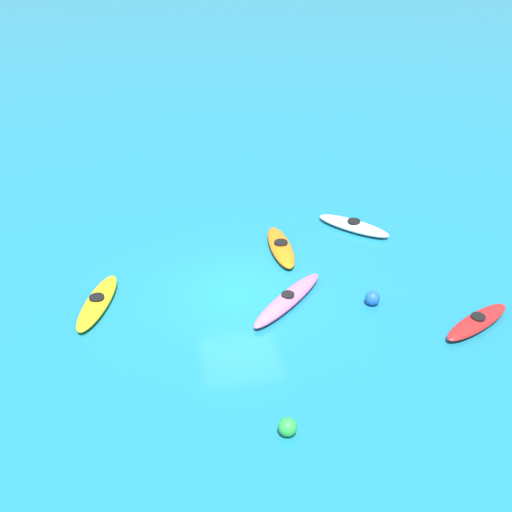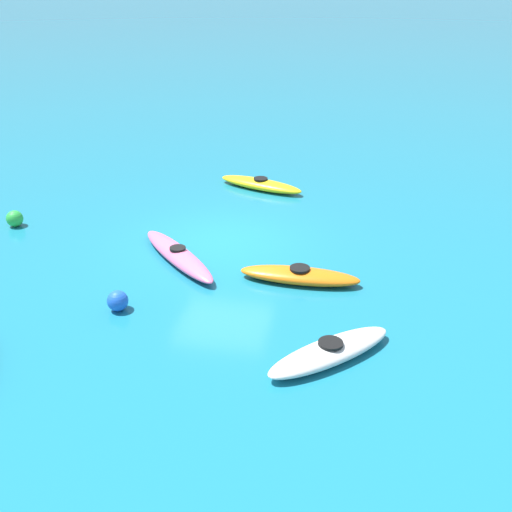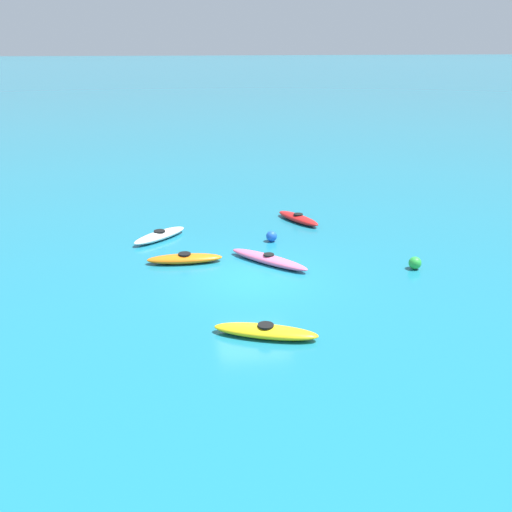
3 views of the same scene
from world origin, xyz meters
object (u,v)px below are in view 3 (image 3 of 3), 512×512
kayak_yellow (266,331)px  kayak_orange (185,259)px  buoy_green (415,263)px  buoy_blue (272,236)px  kayak_pink (269,259)px  kayak_white (160,235)px  kayak_red (298,218)px

kayak_yellow → kayak_orange: (-6.07, -1.96, 0.00)m
buoy_green → buoy_blue: (-3.76, -4.48, -0.00)m
kayak_orange → kayak_pink: size_ratio=0.94×
kayak_white → kayak_orange: size_ratio=0.89×
kayak_yellow → kayak_orange: size_ratio=1.08×
buoy_green → buoy_blue: 5.85m
kayak_orange → kayak_pink: (0.54, 3.01, -0.00)m
buoy_green → buoy_blue: bearing=-130.0°
kayak_orange → buoy_green: (1.84, 8.03, 0.06)m
kayak_yellow → kayak_orange: same height
kayak_orange → kayak_red: bearing=130.5°
kayak_yellow → buoy_blue: bearing=168.8°
buoy_blue → kayak_orange: bearing=-61.6°
kayak_yellow → buoy_blue: (-7.99, 1.59, 0.06)m
kayak_pink → kayak_red: size_ratio=1.11×
kayak_pink → kayak_red: (-4.98, 2.19, 0.00)m
kayak_yellow → buoy_green: bearing=124.9°
kayak_yellow → kayak_orange: 6.38m
kayak_red → kayak_white: bearing=-75.7°
kayak_white → buoy_green: buoy_green is taller
kayak_pink → kayak_red: bearing=156.2°
kayak_red → buoy_blue: size_ratio=5.95×
kayak_pink → kayak_white: bearing=-131.2°
buoy_green → kayak_red: bearing=-155.7°
kayak_white → kayak_red: same height
kayak_white → kayak_red: size_ratio=0.93×
kayak_orange → buoy_blue: buoy_blue is taller
kayak_white → kayak_red: (-1.56, 6.10, -0.00)m
kayak_yellow → buoy_green: size_ratio=6.57×
kayak_pink → buoy_blue: bearing=167.6°
kayak_pink → buoy_green: bearing=75.5°
kayak_pink → kayak_orange: bearing=-100.1°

